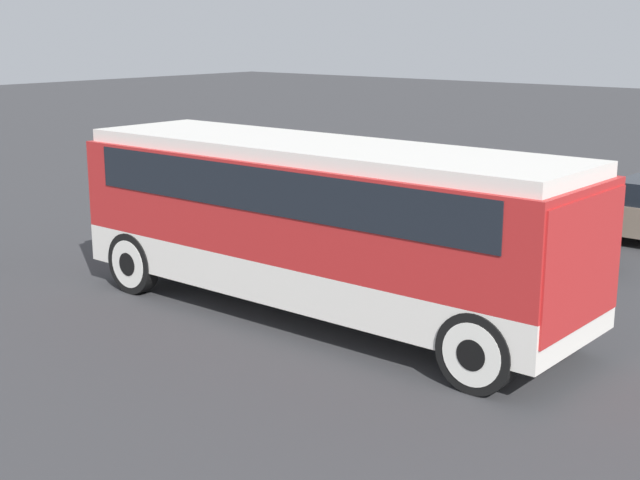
% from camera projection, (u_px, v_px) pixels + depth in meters
% --- Properties ---
extents(ground_plane, '(120.00, 120.00, 0.00)m').
position_uv_depth(ground_plane, '(320.00, 316.00, 15.08)').
color(ground_plane, '#38383A').
extents(tour_bus, '(9.18, 2.60, 2.94)m').
position_uv_depth(tour_bus, '(324.00, 214.00, 14.61)').
color(tour_bus, silver).
rests_on(tour_bus, ground_plane).
extents(parked_car_mid, '(4.67, 1.83, 1.28)m').
position_uv_depth(parked_car_mid, '(393.00, 192.00, 22.78)').
color(parked_car_mid, maroon).
rests_on(parked_car_mid, ground_plane).
extents(parked_car_far, '(4.27, 1.81, 1.46)m').
position_uv_depth(parked_car_far, '(503.00, 224.00, 18.79)').
color(parked_car_far, black).
rests_on(parked_car_far, ground_plane).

